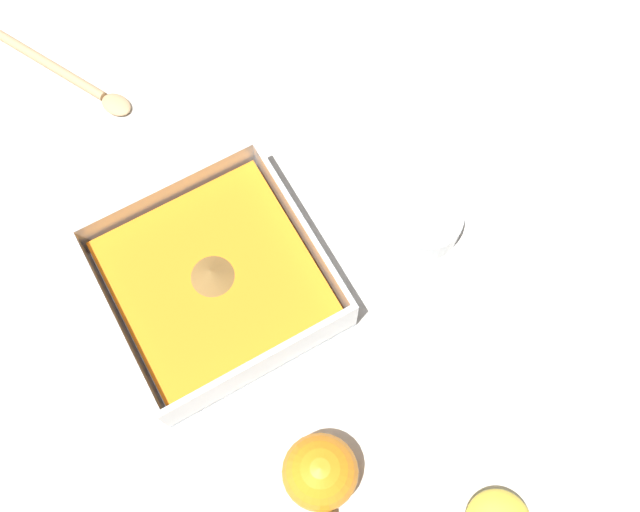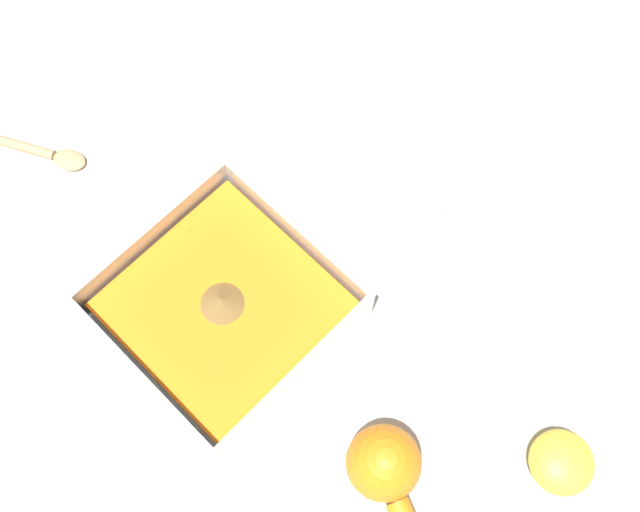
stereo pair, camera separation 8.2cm
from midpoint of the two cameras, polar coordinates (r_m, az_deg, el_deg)
ground_plane at (r=0.83m, az=-9.74°, el=-6.77°), size 4.00×4.00×0.00m
square_dish at (r=0.82m, az=-10.10°, el=-4.38°), size 0.23×0.23×0.07m
spice_bowl at (r=0.87m, az=4.02°, el=4.18°), size 0.09×0.09×0.04m
lemon_squeezer at (r=0.77m, az=2.13°, el=-16.81°), size 0.11×0.18×0.08m
lemon_half at (r=0.81m, az=15.15°, el=-15.33°), size 0.07×0.07×0.04m
wooden_spoon at (r=1.00m, az=-24.84°, el=7.57°), size 0.12×0.21×0.01m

